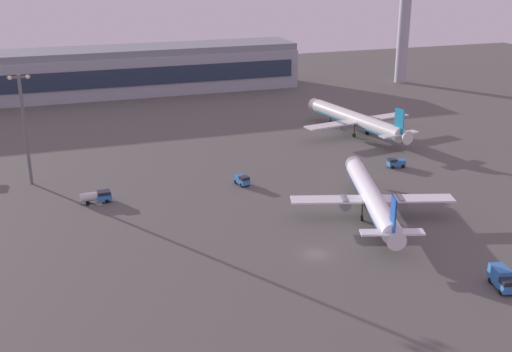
{
  "coord_description": "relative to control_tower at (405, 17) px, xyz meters",
  "views": [
    {
      "loc": [
        -42.11,
        -90.57,
        49.55
      ],
      "look_at": [
        -0.33,
        30.69,
        4.0
      ],
      "focal_mm": 44.95,
      "sensor_mm": 36.0,
      "label": 1
    }
  ],
  "objects": [
    {
      "name": "fuel_truck",
      "position": [
        -125.97,
        -90.79,
        -23.85
      ],
      "size": [
        6.32,
        2.46,
        2.35
      ],
      "rotation": [
        0.0,
        0.0,
        4.72
      ],
      "color": "#3372BF",
      "rests_on": "ground"
    },
    {
      "name": "catering_truck",
      "position": [
        -70.48,
        -147.31,
        -23.64
      ],
      "size": [
        3.52,
        6.03,
        3.05
      ],
      "rotation": [
        0.0,
        0.0,
        2.92
      ],
      "color": "#3372BF",
      "rests_on": "ground"
    },
    {
      "name": "ground_plane",
      "position": [
        -92.91,
        -127.33,
        -25.22
      ],
      "size": [
        416.0,
        416.0,
        0.0
      ],
      "primitive_type": "plane",
      "color": "#56544F"
    },
    {
      "name": "airplane_taxiway_distant",
      "position": [
        -76.0,
        -115.81,
        -21.26
      ],
      "size": [
        31.38,
        39.93,
        10.47
      ],
      "rotation": [
        0.0,
        0.0,
        -0.3
      ],
      "color": "white",
      "rests_on": "ground"
    },
    {
      "name": "apron_light_west",
      "position": [
        -138.7,
        -74.55,
        -11.11
      ],
      "size": [
        4.8,
        0.9,
        24.57
      ],
      "color": "slate",
      "rests_on": "ground"
    },
    {
      "name": "terminal_building",
      "position": [
        -110.67,
        15.06,
        -17.13
      ],
      "size": [
        137.48,
        22.4,
        16.4
      ],
      "color": "#9EA3AD",
      "rests_on": "ground"
    },
    {
      "name": "airplane_near_gate",
      "position": [
        -51.33,
        -61.99,
        -21.02
      ],
      "size": [
        33.74,
        43.14,
        11.1
      ],
      "rotation": [
        0.0,
        0.0,
        0.17
      ],
      "color": "silver",
      "rests_on": "ground"
    },
    {
      "name": "maintenance_van",
      "position": [
        -94.41,
        -90.57,
        -24.04
      ],
      "size": [
        2.75,
        4.45,
        2.25
      ],
      "rotation": [
        0.0,
        0.0,
        3.34
      ],
      "color": "#3372BF",
      "rests_on": "ground"
    },
    {
      "name": "control_tower",
      "position": [
        0.0,
        0.0,
        0.0
      ],
      "size": [
        8.0,
        8.0,
        43.99
      ],
      "color": "#A8A8B2",
      "rests_on": "ground"
    },
    {
      "name": "cargo_loader",
      "position": [
        -55.77,
        -91.05,
        -24.04
      ],
      "size": [
        4.34,
        2.44,
        2.25
      ],
      "rotation": [
        0.0,
        0.0,
        1.45
      ],
      "color": "#3372BF",
      "rests_on": "ground"
    }
  ]
}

